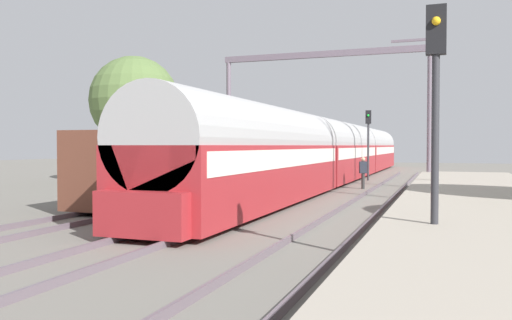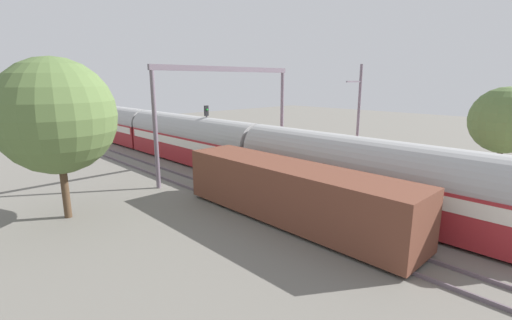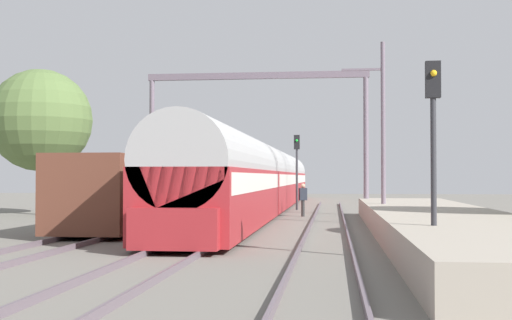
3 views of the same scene
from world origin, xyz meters
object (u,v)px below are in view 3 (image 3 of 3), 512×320
object	(u,v)px
freight_car	(136,191)
person_crossing	(303,197)
catenary_gantry	(257,113)
passenger_train	(266,178)
railway_signal_far	(297,162)
railway_signal_near	(433,133)

from	to	relation	value
freight_car	person_crossing	distance (m)	10.38
freight_car	catenary_gantry	world-z (taller)	catenary_gantry
passenger_train	person_crossing	distance (m)	7.20
railway_signal_far	catenary_gantry	size ratio (longest dim) A/B	0.38
catenary_gantry	person_crossing	bearing A→B (deg)	-31.93
person_crossing	railway_signal_near	xyz separation A→B (m)	(4.00, -18.47, 2.13)
freight_car	person_crossing	bearing A→B (deg)	50.71
passenger_train	railway_signal_near	world-z (taller)	railway_signal_near
freight_car	railway_signal_near	distance (m)	14.96
freight_car	railway_signal_far	distance (m)	16.19
railway_signal_near	catenary_gantry	world-z (taller)	catenary_gantry
railway_signal_near	person_crossing	bearing A→B (deg)	102.24
person_crossing	railway_signal_far	bearing A→B (deg)	-105.83
person_crossing	railway_signal_near	size ratio (longest dim) A/B	0.35
passenger_train	person_crossing	xyz separation A→B (m)	(2.60, -6.65, -0.94)
freight_car	person_crossing	xyz separation A→B (m)	(6.57, 8.02, -0.44)
freight_car	railway_signal_near	bearing A→B (deg)	-44.65
freight_car	person_crossing	world-z (taller)	freight_car
railway_signal_near	freight_car	bearing A→B (deg)	135.35
railway_signal_near	railway_signal_far	world-z (taller)	railway_signal_near
person_crossing	railway_signal_far	distance (m)	7.30
passenger_train	railway_signal_far	distance (m)	2.22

